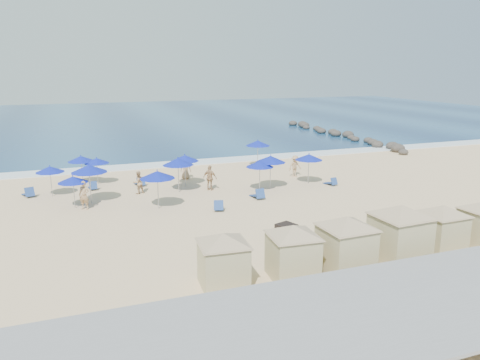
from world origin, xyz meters
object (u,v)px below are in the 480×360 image
object	(u,v)px
umbrella_0	(50,169)
umbrella_10	(271,159)
beachgoer_1	(138,182)
beachgoer_3	(295,166)
cabana_3	(400,226)
beachgoer_2	(210,178)
cabana_1	(293,245)
umbrella_1	(73,179)
umbrella_4	(97,161)
umbrella_11	(309,157)
beachgoer_4	(185,168)
umbrella_7	(185,158)
umbrella_3	(89,169)
umbrella_6	(157,175)
umbrella_2	(81,159)
trash_bin	(286,232)
cabana_4	(442,222)
beachgoer_0	(84,195)
umbrella_5	(178,162)
umbrella_8	(260,164)
umbrella_9	(258,143)
cabana_0	(223,253)
rock_jetty	(340,134)
cabana_2	(346,237)

from	to	relation	value
umbrella_0	umbrella_10	xyz separation A→B (m)	(15.10, -3.38, 0.30)
beachgoer_1	beachgoer_3	bearing A→B (deg)	160.92
cabana_3	beachgoer_2	bearing A→B (deg)	106.39
cabana_1	umbrella_1	xyz separation A→B (m)	(-8.46, 13.94, 0.39)
beachgoer_2	umbrella_4	bearing A→B (deg)	13.58
umbrella_11	beachgoer_4	distance (m)	9.82
cabana_1	umbrella_7	size ratio (longest dim) A/B	1.69
umbrella_3	umbrella_6	xyz separation A→B (m)	(3.94, -2.82, -0.12)
cabana_3	umbrella_2	bearing A→B (deg)	122.74
trash_bin	beachgoer_2	bearing A→B (deg)	74.62
umbrella_10	cabana_4	bearing A→B (deg)	-78.08
trash_bin	beachgoer_4	xyz separation A→B (m)	(-1.57, 15.14, 0.43)
umbrella_10	beachgoer_2	world-z (taller)	umbrella_10
beachgoer_0	umbrella_2	bearing A→B (deg)	118.18
umbrella_3	umbrella_7	world-z (taller)	umbrella_3
umbrella_5	beachgoer_2	bearing A→B (deg)	-7.71
umbrella_8	umbrella_9	bearing A→B (deg)	68.39
umbrella_2	beachgoer_4	size ratio (longest dim) A/B	1.31
umbrella_1	umbrella_10	world-z (taller)	umbrella_10
umbrella_0	umbrella_3	distance (m)	3.64
umbrella_4	beachgoer_2	xyz separation A→B (m)	(7.56, -4.66, -0.93)
cabana_3	beachgoer_4	world-z (taller)	cabana_3
umbrella_7	umbrella_9	bearing A→B (deg)	29.09
trash_bin	umbrella_9	xyz separation A→B (m)	(5.65, 17.45, 1.72)
umbrella_3	umbrella_8	size ratio (longest dim) A/B	1.16
umbrella_2	umbrella_11	xyz separation A→B (m)	(16.30, -5.97, 0.11)
cabana_0	beachgoer_3	xyz separation A→B (m)	(11.78, 16.69, -0.58)
umbrella_0	trash_bin	bearing A→B (deg)	-49.26
rock_jetty	umbrella_11	world-z (taller)	umbrella_11
beachgoer_3	umbrella_4	bearing A→B (deg)	162.72
rock_jetty	umbrella_11	distance (m)	25.68
beachgoer_1	umbrella_11	bearing A→B (deg)	149.42
beachgoer_4	umbrella_8	bearing A→B (deg)	151.85
umbrella_9	beachgoer_3	xyz separation A→B (m)	(1.43, -4.53, -1.29)
beachgoer_1	beachgoer_2	bearing A→B (deg)	147.09
umbrella_8	cabana_0	bearing A→B (deg)	-118.42
umbrella_7	beachgoer_2	distance (m)	2.69
rock_jetty	cabana_2	bearing A→B (deg)	-121.96
cabana_0	umbrella_5	size ratio (longest dim) A/B	1.57
umbrella_1	beachgoer_4	xyz separation A→B (m)	(8.56, 5.23, -1.00)
beachgoer_0	beachgoer_3	world-z (taller)	beachgoer_0
beachgoer_3	beachgoer_1	bearing A→B (deg)	177.34
umbrella_7	beachgoer_4	distance (m)	2.40
umbrella_4	umbrella_11	bearing A→B (deg)	-19.75
umbrella_1	umbrella_4	world-z (taller)	umbrella_1
trash_bin	umbrella_5	size ratio (longest dim) A/B	0.34
cabana_4	umbrella_6	bearing A→B (deg)	134.63
beachgoer_3	beachgoer_4	bearing A→B (deg)	159.00
cabana_1	beachgoer_3	xyz separation A→B (m)	(8.76, 16.95, -0.61)
cabana_4	umbrella_1	distance (m)	21.58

